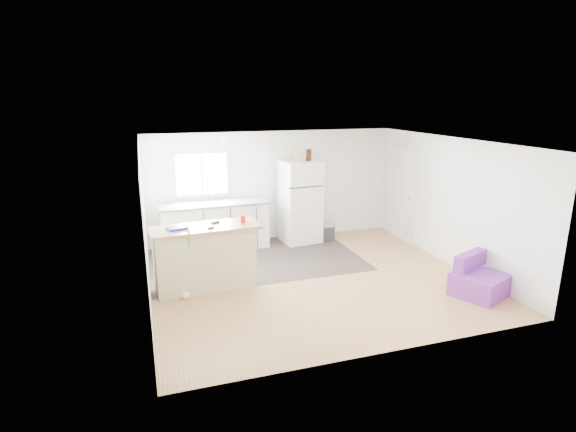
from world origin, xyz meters
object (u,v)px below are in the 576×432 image
object	(u,v)px
refrigerator	(300,202)
cooler	(322,231)
purple_seat	(478,281)
cleaner_jug	(225,281)
red_cup	(243,219)
blue_tray	(177,228)
kitchen_cabinets	(215,225)
cardboard_box	(297,154)
peninsula	(205,257)
bottle_right	(310,155)
mop	(187,284)
bottle_left	(308,155)

from	to	relation	value
refrigerator	cooler	bearing A→B (deg)	-16.85
purple_seat	cleaner_jug	xyz separation A→B (m)	(-3.86, 1.50, -0.11)
purple_seat	cleaner_jug	bearing A→B (deg)	135.92
refrigerator	red_cup	distance (m)	2.54
blue_tray	kitchen_cabinets	bearing A→B (deg)	65.54
cardboard_box	peninsula	bearing A→B (deg)	-140.44
refrigerator	peninsula	bearing A→B (deg)	-146.52
red_cup	bottle_right	world-z (taller)	bottle_right
purple_seat	cardboard_box	world-z (taller)	cardboard_box
kitchen_cabinets	peninsula	size ratio (longest dim) A/B	1.26
mop	cleaner_jug	bearing A→B (deg)	20.17
red_cup	blue_tray	bearing A→B (deg)	-176.51
mop	refrigerator	bearing A→B (deg)	42.52
red_cup	bottle_right	bearing A→B (deg)	44.49
purple_seat	mop	distance (m)	4.69
peninsula	blue_tray	xyz separation A→B (m)	(-0.42, -0.02, 0.55)
cooler	peninsula	bearing A→B (deg)	-142.62
kitchen_cabinets	mop	xyz separation A→B (m)	(-0.82, -2.27, -0.28)
purple_seat	cardboard_box	bearing A→B (deg)	96.05
refrigerator	cleaner_jug	world-z (taller)	refrigerator
purple_seat	bottle_right	xyz separation A→B (m)	(-1.62, 3.50, 1.68)
purple_seat	peninsula	bearing A→B (deg)	136.16
refrigerator	cleaner_jug	distance (m)	2.98
cardboard_box	bottle_right	bearing A→B (deg)	6.67
cooler	blue_tray	world-z (taller)	blue_tray
cardboard_box	red_cup	bearing A→B (deg)	-131.17
blue_tray	bottle_right	bearing A→B (deg)	32.84
bottle_left	kitchen_cabinets	bearing A→B (deg)	177.50
blue_tray	cardboard_box	bearing A→B (deg)	35.14
kitchen_cabinets	red_cup	bearing A→B (deg)	-86.66
kitchen_cabinets	blue_tray	distance (m)	2.27
refrigerator	cardboard_box	world-z (taller)	cardboard_box
kitchen_cabinets	refrigerator	size ratio (longest dim) A/B	1.26
kitchen_cabinets	cardboard_box	bearing A→B (deg)	-5.57
purple_seat	cardboard_box	xyz separation A→B (m)	(-1.91, 3.46, 1.71)
purple_seat	mop	xyz separation A→B (m)	(-4.50, 1.30, 0.00)
purple_seat	cardboard_box	distance (m)	4.31
peninsula	purple_seat	size ratio (longest dim) A/B	1.82
bottle_left	cardboard_box	bearing A→B (deg)	-174.51
refrigerator	bottle_left	bearing A→B (deg)	-22.95
cardboard_box	bottle_left	bearing A→B (deg)	5.49
mop	bottle_right	xyz separation A→B (m)	(2.89, 2.20, 1.68)
refrigerator	bottle_left	size ratio (longest dim) A/B	7.15
peninsula	bottle_left	world-z (taller)	bottle_left
red_cup	blue_tray	size ratio (longest dim) A/B	0.40
cooler	red_cup	distance (m)	2.97
purple_seat	bottle_left	distance (m)	4.22
cooler	mop	world-z (taller)	mop
refrigerator	cardboard_box	xyz separation A→B (m)	(-0.09, -0.07, 1.04)
blue_tray	bottle_right	world-z (taller)	bottle_right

